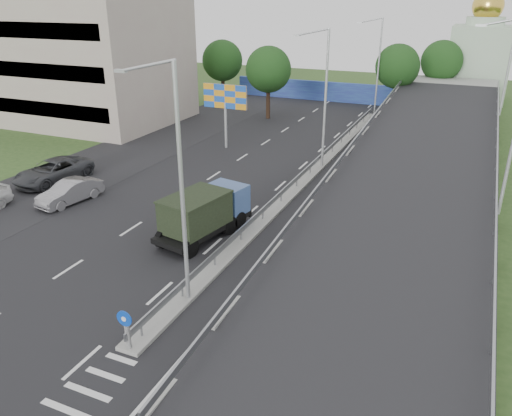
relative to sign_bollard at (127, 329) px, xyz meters
The scene contains 21 objects.
ground 2.41m from the sign_bollard, 90.00° to the right, with size 160.00×160.00×0.00m, color #2D4C1E.
road_surface 18.11m from the sign_bollard, 99.55° to the left, with size 26.00×90.00×0.04m, color black.
parking_strip 23.98m from the sign_bollard, 131.91° to the left, with size 8.00×90.00×0.05m, color black.
median 21.85m from the sign_bollard, 90.00° to the left, with size 1.00×44.00×0.20m, color gray.
overpass_ramp 23.09m from the sign_bollard, 71.04° to the left, with size 10.00×50.00×3.50m.
median_guardrail 21.83m from the sign_bollard, 90.00° to the left, with size 0.09×44.00×0.71m.
sign_bollard is the anchor object (origin of this frame).
lamp_post_near 6.12m from the sign_bollard, 88.36° to the left, with size 2.74×0.18×10.08m.
lamp_post_mid 24.30m from the sign_bollard, 89.74° to the left, with size 2.74×0.18×10.08m.
lamp_post_far 44.08m from the sign_bollard, 89.86° to the left, with size 2.74×0.18×10.08m.
beige_building 42.59m from the sign_bollard, 135.17° to the left, with size 24.00×14.00×12.00m, color #A9968E.
blue_wall 49.99m from the sign_bollard, 94.59° to the left, with size 30.00×0.50×2.40m, color navy.
church 58.84m from the sign_bollard, 80.19° to the left, with size 7.00×7.00×13.80m.
billboard 27.53m from the sign_bollard, 109.21° to the left, with size 4.00×0.24×5.50m.
tree_left_mid 39.34m from the sign_bollard, 104.81° to the left, with size 4.80×4.80×7.60m.
tree_median_far 46.06m from the sign_bollard, 87.50° to the left, with size 4.80×4.80×7.60m.
tree_left_far 46.64m from the sign_bollard, 112.80° to the left, with size 4.80×4.80×7.60m.
tree_ramp_far 53.33m from the sign_bollard, 83.52° to the left, with size 4.80×4.80×7.60m.
dump_truck 10.05m from the sign_bollard, 102.46° to the left, with size 3.27×6.32×2.65m.
parked_car_b 16.41m from the sign_bollard, 139.79° to the left, with size 1.53×4.38×1.44m, color gray.
parked_car_c 21.03m from the sign_bollard, 141.30° to the left, with size 2.66×5.78×1.61m, color #37393D.
Camera 1 is at (10.43, -9.73, 12.34)m, focal length 35.00 mm.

